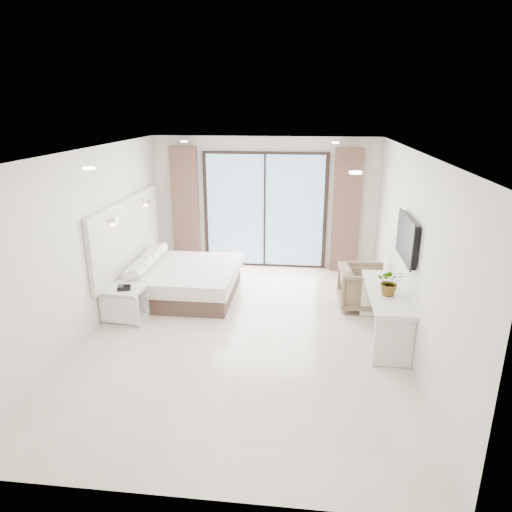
% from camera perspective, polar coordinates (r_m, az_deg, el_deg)
% --- Properties ---
extents(ground, '(6.20, 6.20, 0.00)m').
position_cam_1_polar(ground, '(7.01, -1.35, -9.54)').
color(ground, beige).
rests_on(ground, ground).
extents(room_shell, '(4.62, 6.22, 2.72)m').
position_cam_1_polar(room_shell, '(7.30, -2.05, 4.89)').
color(room_shell, silver).
rests_on(room_shell, ground).
extents(bed, '(1.93, 1.84, 0.68)m').
position_cam_1_polar(bed, '(8.31, -9.37, -3.02)').
color(bed, brown).
rests_on(bed, ground).
extents(nightstand, '(0.64, 0.55, 0.54)m').
position_cam_1_polar(nightstand, '(7.56, -16.10, -5.82)').
color(nightstand, silver).
rests_on(nightstand, ground).
extents(phone, '(0.23, 0.20, 0.07)m').
position_cam_1_polar(phone, '(7.39, -16.16, -3.81)').
color(phone, black).
rests_on(phone, nightstand).
extents(console_desk, '(0.53, 1.69, 0.77)m').
position_cam_1_polar(console_desk, '(6.85, 15.92, -5.72)').
color(console_desk, silver).
rests_on(console_desk, ground).
extents(plant, '(0.41, 0.44, 0.31)m').
position_cam_1_polar(plant, '(6.56, 16.41, -3.46)').
color(plant, '#33662D').
rests_on(plant, console_desk).
extents(armchair, '(0.74, 0.79, 0.79)m').
position_cam_1_polar(armchair, '(7.89, 13.25, -3.61)').
color(armchair, '#7E7253').
rests_on(armchair, ground).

